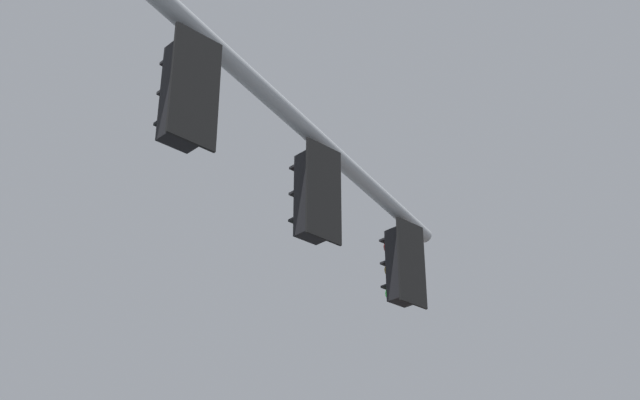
% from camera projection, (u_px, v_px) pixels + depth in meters
% --- Properties ---
extents(mast_arm, '(8.02, 2.59, 0.21)m').
position_uv_depth(mast_arm, '(277.00, 103.00, 9.82)').
color(mast_arm, '#ADB2B7').
extents(traffic_light_nearest_pole, '(0.54, 0.49, 1.31)m').
position_uv_depth(traffic_light_nearest_pole, '(183.00, 94.00, 8.23)').
color(traffic_light_nearest_pole, black).
extents(traffic_light_mid_inner, '(0.54, 0.49, 1.31)m').
position_uv_depth(traffic_light_mid_inner, '(312.00, 196.00, 10.11)').
color(traffic_light_mid_inner, black).
extents(traffic_light_mid_outer, '(0.54, 0.49, 1.31)m').
position_uv_depth(traffic_light_mid_outer, '(401.00, 266.00, 11.99)').
color(traffic_light_mid_outer, black).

